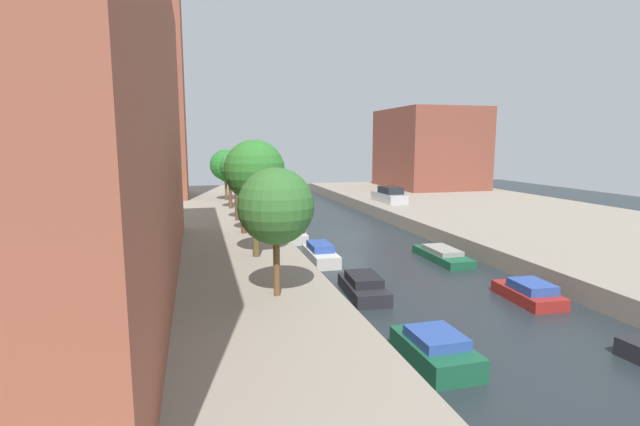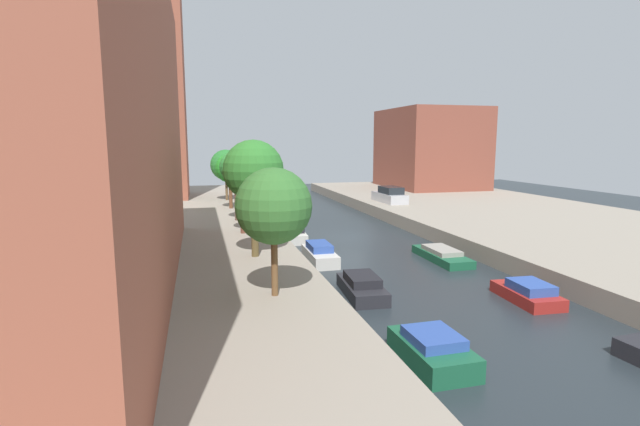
{
  "view_description": "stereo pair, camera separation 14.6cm",
  "coord_description": "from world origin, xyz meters",
  "views": [
    {
      "loc": [
        -10.07,
        -30.58,
        6.61
      ],
      "look_at": [
        -1.02,
        3.83,
        1.21
      ],
      "focal_mm": 26.33,
      "sensor_mm": 36.0,
      "label": 1
    },
    {
      "loc": [
        -9.93,
        -30.62,
        6.61
      ],
      "look_at": [
        -1.02,
        3.83,
        1.21
      ],
      "focal_mm": 26.33,
      "sensor_mm": 36.0,
      "label": 2
    }
  ],
  "objects": [
    {
      "name": "street_tree_5",
      "position": [
        -7.37,
        15.54,
        4.4
      ],
      "size": [
        2.95,
        2.95,
        4.89
      ],
      "color": "brown",
      "rests_on": "quay_left"
    },
    {
      "name": "street_tree_0",
      "position": [
        -7.37,
        -14.05,
        4.31
      ],
      "size": [
        2.79,
        2.79,
        4.72
      ],
      "color": "brown",
      "rests_on": "quay_left"
    },
    {
      "name": "parked_car",
      "position": [
        7.38,
        10.12,
        1.62
      ],
      "size": [
        1.87,
        4.7,
        1.49
      ],
      "color": "#B7B7BC",
      "rests_on": "quay_right"
    },
    {
      "name": "street_tree_1",
      "position": [
        -7.37,
        -7.89,
        5.21
      ],
      "size": [
        2.94,
        2.94,
        5.73
      ],
      "color": "brown",
      "rests_on": "quay_left"
    },
    {
      "name": "moored_boat_left_3",
      "position": [
        -3.77,
        0.35,
        0.41
      ],
      "size": [
        1.39,
        4.38,
        0.96
      ],
      "color": "beige",
      "rests_on": "ground_plane"
    },
    {
      "name": "moored_boat_left_2",
      "position": [
        -3.59,
        -6.05,
        0.45
      ],
      "size": [
        1.38,
        3.73,
        1.05
      ],
      "color": "beige",
      "rests_on": "ground_plane"
    },
    {
      "name": "street_tree_3",
      "position": [
        -7.37,
        3.27,
        4.82
      ],
      "size": [
        2.29,
        2.29,
        5.01
      ],
      "color": "brown",
      "rests_on": "quay_left"
    },
    {
      "name": "low_block_right",
      "position": [
        18.0,
        22.91,
        5.81
      ],
      "size": [
        10.0,
        12.72,
        9.61
      ],
      "primitive_type": "cube",
      "color": "brown",
      "rests_on": "quay_right"
    },
    {
      "name": "apartment_tower_far",
      "position": [
        -16.0,
        20.06,
        11.77
      ],
      "size": [
        10.0,
        8.14,
        21.55
      ],
      "primitive_type": "cube",
      "color": "brown",
      "rests_on": "quay_left"
    },
    {
      "name": "quay_right",
      "position": [
        15.0,
        0.0,
        0.5
      ],
      "size": [
        20.0,
        64.0,
        1.0
      ],
      "primitive_type": "cube",
      "color": "gray",
      "rests_on": "ground_plane"
    },
    {
      "name": "quay_left",
      "position": [
        -15.0,
        0.0,
        0.5
      ],
      "size": [
        20.0,
        64.0,
        1.0
      ],
      "primitive_type": "cube",
      "color": "gray",
      "rests_on": "ground_plane"
    },
    {
      "name": "moored_boat_right_2",
      "position": [
        3.17,
        -7.39,
        0.3
      ],
      "size": [
        1.58,
        4.53,
        0.7
      ],
      "color": "#195638",
      "rests_on": "ground_plane"
    },
    {
      "name": "ground_plane",
      "position": [
        0.0,
        0.0,
        0.0
      ],
      "size": [
        84.0,
        84.0,
        0.0
      ],
      "primitive_type": "plane",
      "color": "#232B30"
    },
    {
      "name": "street_tree_4",
      "position": [
        -7.37,
        9.65,
        4.37
      ],
      "size": [
        2.45,
        2.45,
        4.63
      ],
      "color": "brown",
      "rests_on": "quay_left"
    },
    {
      "name": "moored_boat_right_1",
      "position": [
        3.2,
        -14.54,
        0.36
      ],
      "size": [
        1.71,
        3.2,
        0.87
      ],
      "color": "maroon",
      "rests_on": "ground_plane"
    },
    {
      "name": "moored_boat_left_1",
      "position": [
        -3.26,
        -12.09,
        0.39
      ],
      "size": [
        1.73,
        3.63,
        0.94
      ],
      "color": "#232328",
      "rests_on": "ground_plane"
    },
    {
      "name": "street_tree_2",
      "position": [
        -7.37,
        -1.69,
        4.93
      ],
      "size": [
        2.27,
        2.27,
        5.14
      ],
      "color": "brown",
      "rests_on": "quay_left"
    },
    {
      "name": "moored_boat_left_4",
      "position": [
        -3.28,
        7.33,
        0.34
      ],
      "size": [
        1.63,
        4.42,
        0.81
      ],
      "color": "#195638",
      "rests_on": "ground_plane"
    },
    {
      "name": "moored_boat_left_0",
      "position": [
        -3.34,
        -18.61,
        0.43
      ],
      "size": [
        1.68,
        3.03,
        1.0
      ],
      "color": "#195638",
      "rests_on": "ground_plane"
    }
  ]
}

